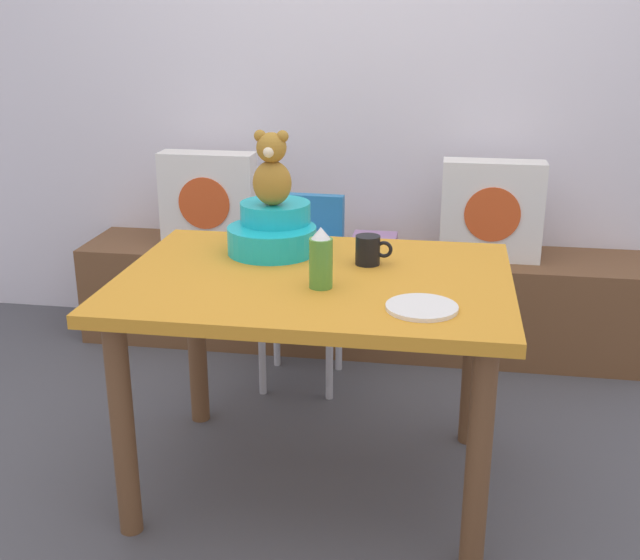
% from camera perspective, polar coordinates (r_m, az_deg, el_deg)
% --- Properties ---
extents(ground_plane, '(8.00, 8.00, 0.00)m').
position_cam_1_polar(ground_plane, '(2.77, -0.34, -14.28)').
color(ground_plane, '#4C4C51').
extents(back_wall, '(4.40, 0.10, 2.60)m').
position_cam_1_polar(back_wall, '(3.78, 3.46, 15.61)').
color(back_wall, silver).
rests_on(back_wall, ground_plane).
extents(window_bench, '(2.60, 0.44, 0.46)m').
position_cam_1_polar(window_bench, '(3.73, 2.70, -1.26)').
color(window_bench, brown).
rests_on(window_bench, ground_plane).
extents(pillow_floral_left, '(0.44, 0.15, 0.44)m').
position_cam_1_polar(pillow_floral_left, '(3.72, -8.05, 5.75)').
color(pillow_floral_left, white).
rests_on(pillow_floral_left, window_bench).
extents(pillow_floral_right, '(0.44, 0.15, 0.44)m').
position_cam_1_polar(pillow_floral_right, '(3.57, 12.28, 4.91)').
color(pillow_floral_right, white).
rests_on(pillow_floral_right, window_bench).
extents(book_stack, '(0.20, 0.14, 0.08)m').
position_cam_1_polar(book_stack, '(3.64, 3.97, 2.67)').
color(book_stack, '#A97BAF').
rests_on(book_stack, window_bench).
extents(dining_table, '(1.21, 0.89, 0.74)m').
position_cam_1_polar(dining_table, '(2.48, -0.37, -2.04)').
color(dining_table, orange).
rests_on(dining_table, ground_plane).
extents(highchair, '(0.34, 0.46, 0.79)m').
position_cam_1_polar(highchair, '(3.25, -1.32, 1.09)').
color(highchair, '#2672B2').
rests_on(highchair, ground_plane).
extents(infant_seat_teal, '(0.30, 0.33, 0.16)m').
position_cam_1_polar(infant_seat_teal, '(2.68, -3.41, 3.58)').
color(infant_seat_teal, '#19B7C2').
rests_on(infant_seat_teal, dining_table).
extents(teddy_bear, '(0.13, 0.12, 0.25)m').
position_cam_1_polar(teddy_bear, '(2.63, -3.50, 7.91)').
color(teddy_bear, '#A37328').
rests_on(teddy_bear, infant_seat_teal).
extents(ketchup_bottle, '(0.07, 0.07, 0.18)m').
position_cam_1_polar(ketchup_bottle, '(2.31, 0.06, 1.51)').
color(ketchup_bottle, '#4C8C33').
rests_on(ketchup_bottle, dining_table).
extents(coffee_mug, '(0.12, 0.08, 0.09)m').
position_cam_1_polar(coffee_mug, '(2.54, 3.53, 2.17)').
color(coffee_mug, black).
rests_on(coffee_mug, dining_table).
extents(dinner_plate_near, '(0.20, 0.20, 0.01)m').
position_cam_1_polar(dinner_plate_near, '(2.19, 7.36, -1.98)').
color(dinner_plate_near, white).
rests_on(dinner_plate_near, dining_table).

